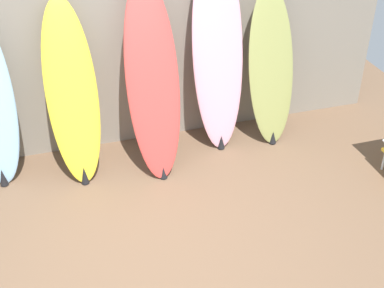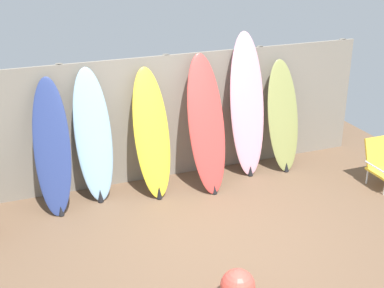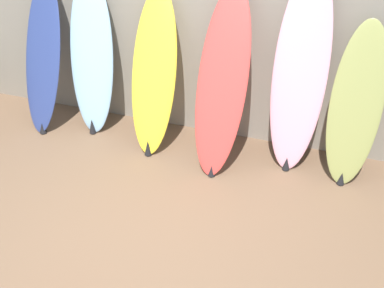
# 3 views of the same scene
# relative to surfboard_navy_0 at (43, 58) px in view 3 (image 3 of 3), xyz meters

# --- Properties ---
(ground) EXTENTS (7.68, 7.68, 0.00)m
(ground) POSITION_rel_surfboard_navy_0_xyz_m (1.68, -1.61, -0.84)
(ground) COLOR brown
(fence_back) EXTENTS (6.08, 0.11, 1.80)m
(fence_back) POSITION_rel_surfboard_navy_0_xyz_m (1.68, 0.40, 0.06)
(fence_back) COLOR gray
(fence_back) RESTS_ON ground
(surfboard_navy_0) EXTENTS (0.54, 0.67, 1.70)m
(surfboard_navy_0) POSITION_rel_surfboard_navy_0_xyz_m (0.00, 0.00, 0.00)
(surfboard_navy_0) COLOR navy
(surfboard_navy_0) RESTS_ON ground
(surfboard_skyblue_1) EXTENTS (0.53, 0.49, 1.78)m
(surfboard_skyblue_1) POSITION_rel_surfboard_navy_0_xyz_m (0.55, 0.10, 0.04)
(surfboard_skyblue_1) COLOR #8CB7D6
(surfboard_skyblue_1) RESTS_ON ground
(surfboard_yellow_2) EXTENTS (0.48, 0.64, 1.71)m
(surfboard_yellow_2) POSITION_rel_surfboard_navy_0_xyz_m (1.31, -0.01, 0.01)
(surfboard_yellow_2) COLOR yellow
(surfboard_yellow_2) RESTS_ON ground
(surfboard_red_3) EXTENTS (0.55, 0.77, 1.84)m
(surfboard_red_3) POSITION_rel_surfboard_navy_0_xyz_m (2.06, -0.10, 0.07)
(surfboard_red_3) COLOR #D13D38
(surfboard_red_3) RESTS_ON ground
(surfboard_pink_4) EXTENTS (0.53, 0.46, 2.07)m
(surfboard_pink_4) POSITION_rel_surfboard_navy_0_xyz_m (2.78, 0.10, 0.19)
(surfboard_pink_4) COLOR pink
(surfboard_pink_4) RESTS_ON ground
(surfboard_olive_5) EXTENTS (0.50, 0.48, 1.64)m
(surfboard_olive_5) POSITION_rel_surfboard_navy_0_xyz_m (3.35, 0.04, -0.03)
(surfboard_olive_5) COLOR olive
(surfboard_olive_5) RESTS_ON ground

